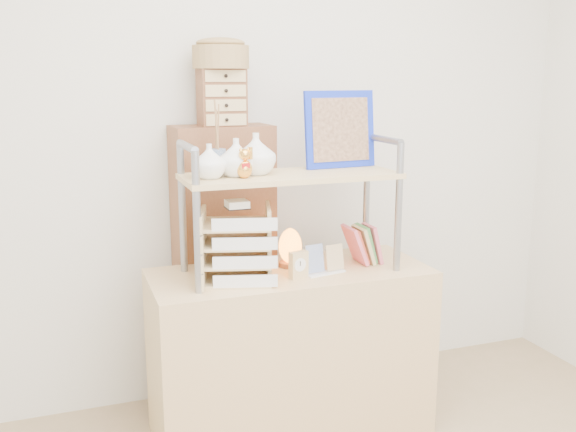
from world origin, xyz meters
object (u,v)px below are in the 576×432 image
object	(u,v)px
desk	(291,352)
letter_tray	(238,249)
cabinet	(224,268)
salt_lamp	(290,247)

from	to	relation	value
desk	letter_tray	world-z (taller)	letter_tray
desk	cabinet	bearing A→B (deg)	118.48
cabinet	letter_tray	distance (m)	0.48
cabinet	salt_lamp	distance (m)	0.41
desk	cabinet	size ratio (longest dim) A/B	0.89
letter_tray	cabinet	bearing A→B (deg)	83.46
cabinet	salt_lamp	size ratio (longest dim) A/B	7.86
salt_lamp	letter_tray	bearing A→B (deg)	-155.96
desk	salt_lamp	distance (m)	0.47
cabinet	salt_lamp	bearing A→B (deg)	-56.75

